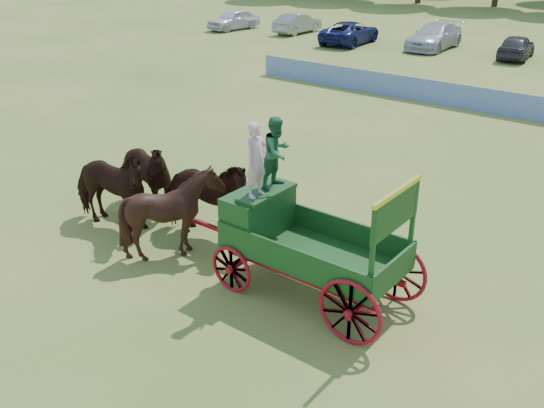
{
  "coord_description": "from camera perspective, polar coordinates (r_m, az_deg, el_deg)",
  "views": [
    {
      "loc": [
        6.68,
        -7.99,
        7.33
      ],
      "look_at": [
        -1.44,
        2.42,
        1.3
      ],
      "focal_mm": 40.0,
      "sensor_mm": 36.0,
      "label": 1
    }
  ],
  "objects": [
    {
      "name": "ground",
      "position": [
        12.74,
        -1.62,
        -10.59
      ],
      "size": [
        160.0,
        160.0,
        0.0
      ],
      "primitive_type": "plane",
      "color": "#9C8B46",
      "rests_on": "ground"
    },
    {
      "name": "horse_lead_left",
      "position": [
        16.4,
        -15.1,
        1.4
      ],
      "size": [
        2.84,
        1.75,
        2.23
      ],
      "primitive_type": "imported",
      "rotation": [
        0.0,
        0.0,
        1.79
      ],
      "color": "black",
      "rests_on": "ground"
    },
    {
      "name": "horse_lead_right",
      "position": [
        17.02,
        -12.21,
        2.56
      ],
      "size": [
        2.76,
        1.5,
        2.23
      ],
      "primitive_type": "imported",
      "rotation": [
        0.0,
        0.0,
        1.46
      ],
      "color": "black",
      "rests_on": "ground"
    },
    {
      "name": "horse_wheel_left",
      "position": [
        14.68,
        -9.33,
        -0.83
      ],
      "size": [
        2.35,
        2.17,
        2.24
      ],
      "primitive_type": "imported",
      "rotation": [
        0.0,
        0.0,
        1.77
      ],
      "color": "black",
      "rests_on": "ground"
    },
    {
      "name": "horse_wheel_right",
      "position": [
        15.37,
        -6.36,
        0.55
      ],
      "size": [
        2.86,
        1.85,
        2.23
      ],
      "primitive_type": "imported",
      "rotation": [
        0.0,
        0.0,
        1.83
      ],
      "color": "black",
      "rests_on": "ground"
    },
    {
      "name": "farm_dray",
      "position": [
        13.03,
        1.34,
        -1.27
      ],
      "size": [
        6.0,
        2.0,
        3.76
      ],
      "color": "maroon",
      "rests_on": "ground"
    },
    {
      "name": "sponsor_banner",
      "position": [
        27.94,
        21.07,
        8.84
      ],
      "size": [
        26.0,
        0.08,
        1.05
      ],
      "primitive_type": "cube",
      "color": "#1C419D",
      "rests_on": "ground"
    },
    {
      "name": "parked_cars",
      "position": [
        40.56,
        20.04,
        13.8
      ],
      "size": [
        42.57,
        7.36,
        1.61
      ],
      "color": "silver",
      "rests_on": "ground"
    }
  ]
}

